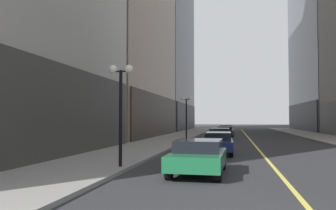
# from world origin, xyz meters

# --- Properties ---
(ground_plane) EXTENTS (200.00, 200.00, 0.00)m
(ground_plane) POSITION_xyz_m (0.00, 35.00, 0.00)
(ground_plane) COLOR #2D2D30
(sidewalk_left) EXTENTS (4.50, 78.00, 0.15)m
(sidewalk_left) POSITION_xyz_m (-8.25, 35.00, 0.07)
(sidewalk_left) COLOR gray
(sidewalk_left) RESTS_ON ground
(sidewalk_right) EXTENTS (4.50, 78.00, 0.15)m
(sidewalk_right) POSITION_xyz_m (8.25, 35.00, 0.07)
(sidewalk_right) COLOR gray
(sidewalk_right) RESTS_ON ground
(lane_centre_stripe) EXTENTS (0.16, 70.00, 0.01)m
(lane_centre_stripe) POSITION_xyz_m (0.00, 35.00, 0.00)
(lane_centre_stripe) COLOR #E5D64C
(lane_centre_stripe) RESTS_ON ground
(car_green) EXTENTS (2.06, 4.22, 1.32)m
(car_green) POSITION_xyz_m (-3.08, 8.18, 0.72)
(car_green) COLOR #196038
(car_green) RESTS_ON ground
(car_navy) EXTENTS (1.80, 4.80, 1.32)m
(car_navy) POSITION_xyz_m (-2.63, 16.04, 0.72)
(car_navy) COLOR #141E4C
(car_navy) RESTS_ON ground
(car_white) EXTENTS (1.96, 4.71, 1.32)m
(car_white) POSITION_xyz_m (-2.93, 25.82, 0.72)
(car_white) COLOR silver
(car_white) RESTS_ON ground
(car_black) EXTENTS (2.01, 4.49, 1.32)m
(car_black) POSITION_xyz_m (-2.61, 35.03, 0.72)
(car_black) COLOR black
(car_black) RESTS_ON ground
(car_yellow) EXTENTS (1.89, 4.20, 1.32)m
(car_yellow) POSITION_xyz_m (-2.72, 44.23, 0.72)
(car_yellow) COLOR yellow
(car_yellow) RESTS_ON ground
(street_lamp_left_near) EXTENTS (1.06, 0.36, 4.43)m
(street_lamp_left_near) POSITION_xyz_m (-6.40, 8.58, 3.26)
(street_lamp_left_near) COLOR black
(street_lamp_left_near) RESTS_ON ground
(street_lamp_left_far) EXTENTS (1.06, 0.36, 4.43)m
(street_lamp_left_far) POSITION_xyz_m (-6.40, 29.13, 3.26)
(street_lamp_left_far) COLOR black
(street_lamp_left_far) RESTS_ON ground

